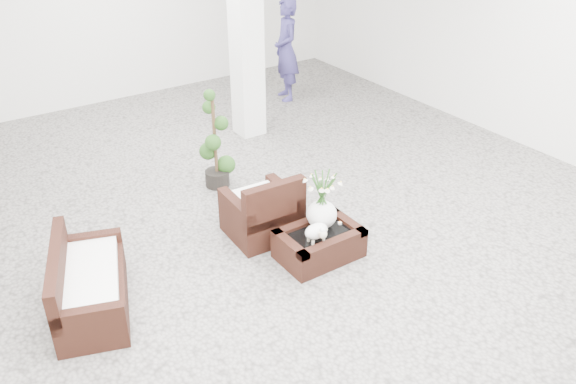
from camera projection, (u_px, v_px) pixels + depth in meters
ground at (283, 234)px, 7.09m from camera, size 11.00×11.00×0.00m
column at (246, 24)px, 8.83m from camera, size 0.40×0.40×3.50m
coffee_table at (319, 245)px, 6.61m from camera, size 0.90×0.60×0.31m
sheep_figurine at (316, 233)px, 6.35m from camera, size 0.28×0.23×0.21m
planter_narcissus at (322, 195)px, 6.46m from camera, size 0.44×0.44×0.80m
tealight at (340, 223)px, 6.69m from camera, size 0.04×0.04×0.03m
armchair at (261, 204)px, 6.89m from camera, size 0.80×0.77×0.82m
loveseat at (90, 279)px, 5.76m from camera, size 1.04×1.47×0.71m
topiary at (215, 140)px, 7.80m from camera, size 0.36×0.36×1.37m
shopper at (286, 50)px, 10.61m from camera, size 0.60×0.76×1.82m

